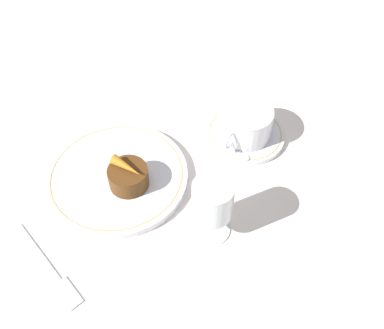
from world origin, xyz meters
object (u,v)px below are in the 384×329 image
(coffee_cup, at_px, (246,122))
(fork, at_px, (53,272))
(wine_glass, at_px, (212,203))
(dessert_cake, at_px, (126,176))
(dinner_plate, at_px, (117,176))

(coffee_cup, height_order, fork, coffee_cup)
(fork, bearing_deg, wine_glass, 142.95)
(wine_glass, xyz_separation_m, dessert_cake, (0.01, -0.16, -0.04))
(dinner_plate, bearing_deg, dessert_cake, 84.80)
(dinner_plate, height_order, coffee_cup, coffee_cup)
(dinner_plate, relative_size, wine_glass, 2.15)
(dinner_plate, xyz_separation_m, wine_glass, (-0.01, 0.19, 0.07))
(dinner_plate, xyz_separation_m, dessert_cake, (0.00, 0.03, 0.02))
(coffee_cup, relative_size, wine_glass, 1.07)
(dinner_plate, distance_m, wine_glass, 0.20)
(wine_glass, height_order, fork, wine_glass)
(dessert_cake, bearing_deg, fork, 3.70)
(wine_glass, xyz_separation_m, fork, (0.20, -0.15, -0.07))
(fork, bearing_deg, dessert_cake, -176.30)
(coffee_cup, xyz_separation_m, dessert_cake, (0.21, -0.10, -0.01))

